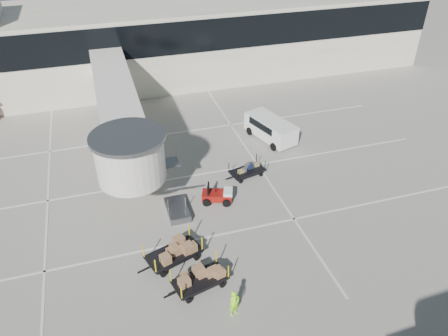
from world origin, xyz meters
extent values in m
plane|color=#AFA89D|center=(0.00, 0.00, 0.00)|extent=(140.00, 140.00, 0.00)
cube|color=silver|center=(0.00, 2.00, 0.01)|extent=(40.00, 0.15, 0.02)
cube|color=silver|center=(0.00, 9.00, 0.01)|extent=(40.00, 0.15, 0.02)
cube|color=silver|center=(0.00, 16.00, 0.01)|extent=(40.00, 0.15, 0.02)
cube|color=silver|center=(6.00, 10.00, 0.01)|extent=(0.15, 30.00, 0.02)
cube|color=silver|center=(-10.00, 10.00, 0.01)|extent=(0.15, 30.00, 0.02)
cube|color=white|center=(0.00, 30.00, 4.00)|extent=(64.00, 12.00, 8.00)
cube|color=black|center=(0.00, 23.95, 6.00)|extent=(64.00, 0.12, 3.20)
cube|color=white|center=(-4.00, 15.00, 4.30)|extent=(3.00, 18.00, 2.80)
cylinder|color=white|center=(-4.00, 6.00, 4.30)|extent=(4.40, 4.40, 3.00)
cylinder|color=slate|center=(-4.00, 6.00, 5.90)|extent=(4.80, 4.80, 0.25)
cylinder|color=slate|center=(-5.00, 8.00, 1.45)|extent=(0.28, 0.28, 2.90)
cylinder|color=slate|center=(-3.00, 8.00, 1.45)|extent=(0.28, 0.28, 2.90)
cylinder|color=slate|center=(-5.00, 15.00, 1.45)|extent=(0.28, 0.28, 2.90)
cylinder|color=slate|center=(-3.00, 15.00, 1.45)|extent=(0.28, 0.28, 2.90)
cylinder|color=slate|center=(-5.00, 22.00, 1.45)|extent=(0.28, 0.28, 2.90)
cylinder|color=slate|center=(-3.00, 22.00, 1.45)|extent=(0.28, 0.28, 2.90)
cube|color=slate|center=(-1.40, 5.00, 0.25)|extent=(1.40, 2.60, 0.50)
cube|color=slate|center=(-1.40, 5.60, 1.60)|extent=(1.20, 2.60, 2.06)
cube|color=slate|center=(-1.40, 7.00, 2.85)|extent=(1.40, 1.20, 0.12)
cube|color=maroon|center=(1.57, 5.42, 0.48)|extent=(2.31, 1.65, 0.52)
cube|color=white|center=(2.31, 5.15, 0.83)|extent=(0.90, 1.11, 0.30)
cube|color=black|center=(1.00, 5.62, 1.00)|extent=(0.39, 0.85, 0.78)
cylinder|color=black|center=(0.72, 5.12, 0.28)|extent=(0.60, 0.39, 0.56)
cylinder|color=black|center=(1.11, 6.19, 0.28)|extent=(0.60, 0.39, 0.56)
cylinder|color=black|center=(2.03, 4.65, 0.28)|extent=(0.60, 0.39, 0.56)
cylinder|color=black|center=(2.42, 5.71, 0.28)|extent=(0.60, 0.39, 0.56)
cube|color=black|center=(4.65, 7.75, 0.48)|extent=(2.85, 1.88, 0.10)
cube|color=black|center=(4.65, 7.75, 0.32)|extent=(2.55, 1.62, 0.22)
cube|color=black|center=(3.07, 7.38, 0.35)|extent=(0.61, 0.21, 0.07)
cylinder|color=black|center=(3.89, 6.97, 0.15)|extent=(0.32, 0.19, 0.30)
cylinder|color=black|center=(3.62, 8.12, 0.15)|extent=(0.32, 0.19, 0.30)
cylinder|color=black|center=(5.68, 7.39, 0.15)|extent=(0.32, 0.19, 0.30)
cylinder|color=black|center=(5.41, 8.54, 0.15)|extent=(0.32, 0.19, 0.30)
cylinder|color=black|center=(3.56, 6.89, 0.87)|extent=(0.06, 0.06, 0.79)
cylinder|color=black|center=(3.29, 8.04, 0.87)|extent=(0.06, 0.06, 0.79)
cylinder|color=black|center=(6.01, 7.47, 0.87)|extent=(0.06, 0.06, 0.79)
cylinder|color=black|center=(5.74, 8.62, 0.87)|extent=(0.06, 0.06, 0.79)
cube|color=#9F8C57|center=(5.61, 7.60, 0.67)|extent=(0.52, 0.42, 0.28)
cube|color=maroon|center=(4.14, 7.82, 0.70)|extent=(0.54, 0.42, 0.34)
cube|color=maroon|center=(3.87, 7.40, 0.71)|extent=(0.48, 0.43, 0.36)
cube|color=maroon|center=(5.35, 8.00, 0.68)|extent=(0.49, 0.37, 0.28)
cube|color=#9F8C57|center=(4.73, 7.94, 0.72)|extent=(0.40, 0.30, 0.37)
cube|color=#49484D|center=(5.14, 7.86, 0.64)|extent=(0.48, 0.36, 0.22)
cube|color=#131D3D|center=(3.95, 7.75, 0.66)|extent=(0.54, 0.44, 0.24)
cube|color=#9F8C57|center=(4.16, 7.98, 0.70)|extent=(0.52, 0.32, 0.34)
cube|color=black|center=(-1.53, -1.77, 0.56)|extent=(3.30, 2.19, 0.12)
cube|color=black|center=(-1.53, -1.77, 0.37)|extent=(2.95, 1.89, 0.25)
cube|color=black|center=(-3.34, -2.21, 0.40)|extent=(0.71, 0.25, 0.08)
cylinder|color=black|center=(-2.40, -2.68, 0.17)|extent=(0.37, 0.22, 0.34)
cylinder|color=black|center=(-2.72, -1.36, 0.17)|extent=(0.37, 0.22, 0.34)
cylinder|color=black|center=(-0.34, -2.18, 0.17)|extent=(0.37, 0.22, 0.34)
cylinder|color=black|center=(-0.66, -0.86, 0.17)|extent=(0.37, 0.22, 0.34)
cylinder|color=yellow|center=(-2.78, -2.78, 1.01)|extent=(0.07, 0.07, 0.91)
cylinder|color=yellow|center=(-3.10, -1.45, 1.01)|extent=(0.07, 0.07, 0.91)
cylinder|color=yellow|center=(0.04, -2.09, 1.01)|extent=(0.07, 0.07, 0.91)
cylinder|color=yellow|center=(-0.28, -0.77, 1.01)|extent=(0.07, 0.07, 0.91)
cube|color=#956B48|center=(-0.62, -1.29, 0.86)|extent=(0.65, 0.60, 0.49)
cube|color=#956B48|center=(-1.20, -1.34, 0.81)|extent=(0.65, 0.51, 0.39)
cube|color=#956B48|center=(-1.34, -1.98, 0.80)|extent=(0.58, 0.50, 0.36)
cube|color=#956B48|center=(-1.09, -1.92, 0.80)|extent=(0.71, 0.54, 0.36)
cube|color=#956B48|center=(-0.99, -1.45, 0.80)|extent=(0.55, 0.47, 0.37)
cube|color=#956B48|center=(-2.13, -2.11, 0.89)|extent=(0.52, 0.60, 0.55)
cube|color=#956B48|center=(-1.25, -1.80, 0.83)|extent=(0.70, 0.59, 0.42)
cube|color=#956B48|center=(-2.03, -1.40, 0.89)|extent=(0.66, 0.58, 0.54)
cube|color=black|center=(-2.53, 0.61, 0.60)|extent=(3.60, 2.57, 0.13)
cube|color=black|center=(-2.53, 0.61, 0.40)|extent=(3.22, 2.24, 0.27)
cube|color=black|center=(-4.43, -0.02, 0.43)|extent=(0.75, 0.32, 0.09)
cylinder|color=black|center=(-3.38, -0.44, 0.18)|extent=(0.40, 0.26, 0.37)
cylinder|color=black|center=(-3.84, 0.95, 0.18)|extent=(0.40, 0.26, 0.37)
cylinder|color=black|center=(-1.22, 0.28, 0.18)|extent=(0.40, 0.26, 0.37)
cylinder|color=black|center=(-1.68, 1.67, 0.18)|extent=(0.40, 0.26, 0.37)
cylinder|color=yellow|center=(-3.78, -0.57, 1.08)|extent=(0.08, 0.08, 0.98)
cylinder|color=yellow|center=(-4.24, 0.82, 1.08)|extent=(0.08, 0.08, 0.98)
cylinder|color=yellow|center=(-0.81, 0.41, 1.08)|extent=(0.08, 0.08, 0.98)
cylinder|color=yellow|center=(-1.28, 1.80, 1.08)|extent=(0.08, 0.08, 0.98)
cube|color=#956B48|center=(-2.92, 0.17, 0.91)|extent=(0.65, 0.68, 0.50)
cube|color=#956B48|center=(-3.27, 0.65, 0.95)|extent=(0.71, 0.67, 0.58)
cube|color=#956B48|center=(-3.57, 0.72, 0.89)|extent=(0.71, 0.66, 0.47)
cube|color=#956B48|center=(-2.02, 1.25, 0.87)|extent=(0.58, 0.55, 0.41)
cube|color=#956B48|center=(-2.61, 0.80, 0.90)|extent=(0.69, 0.62, 0.47)
cube|color=#956B48|center=(-1.71, 0.71, 0.91)|extent=(0.65, 0.58, 0.50)
cube|color=#956B48|center=(-3.55, 0.06, 0.88)|extent=(0.75, 0.68, 0.43)
cube|color=#956B48|center=(-3.16, 0.28, 0.93)|extent=(0.66, 0.68, 0.53)
imported|color=#9AFF1A|center=(-0.27, -4.08, 0.84)|extent=(0.71, 0.58, 1.67)
cube|color=white|center=(8.51, 12.50, 1.09)|extent=(3.43, 5.34, 1.60)
cube|color=white|center=(7.83, 14.62, 0.78)|extent=(1.99, 1.12, 0.93)
cube|color=black|center=(8.45, 12.70, 1.50)|extent=(2.88, 3.57, 0.64)
cylinder|color=black|center=(8.08, 10.63, 0.35)|extent=(0.45, 0.74, 0.70)
cylinder|color=black|center=(9.95, 11.23, 0.35)|extent=(0.45, 0.74, 0.70)
cylinder|color=black|center=(7.07, 13.78, 0.35)|extent=(0.45, 0.74, 0.70)
cylinder|color=black|center=(8.94, 14.38, 0.35)|extent=(0.45, 0.74, 0.70)
camera|label=1|loc=(-5.16, -18.16, 19.35)|focal=35.00mm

